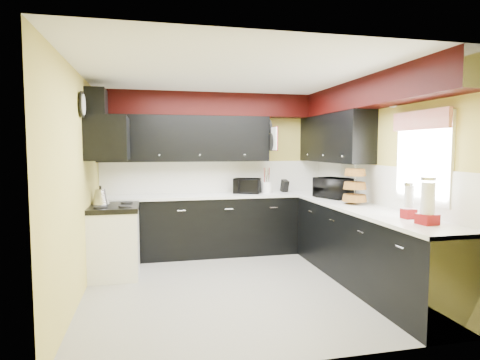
# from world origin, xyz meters

# --- Properties ---
(ground) EXTENTS (3.60, 3.60, 0.00)m
(ground) POSITION_xyz_m (0.00, 0.00, 0.00)
(ground) COLOR gray
(ground) RESTS_ON ground
(wall_back) EXTENTS (3.60, 0.06, 2.50)m
(wall_back) POSITION_xyz_m (0.00, 1.80, 1.25)
(wall_back) COLOR #E0C666
(wall_back) RESTS_ON ground
(wall_right) EXTENTS (0.06, 3.60, 2.50)m
(wall_right) POSITION_xyz_m (1.80, 0.00, 1.25)
(wall_right) COLOR #E0C666
(wall_right) RESTS_ON ground
(wall_left) EXTENTS (0.06, 3.60, 2.50)m
(wall_left) POSITION_xyz_m (-1.80, 0.00, 1.25)
(wall_left) COLOR #E0C666
(wall_left) RESTS_ON ground
(ceiling) EXTENTS (3.60, 3.60, 0.06)m
(ceiling) POSITION_xyz_m (0.00, 0.00, 2.50)
(ceiling) COLOR white
(ceiling) RESTS_ON wall_back
(cab_back) EXTENTS (3.60, 0.60, 0.90)m
(cab_back) POSITION_xyz_m (0.00, 1.50, 0.45)
(cab_back) COLOR black
(cab_back) RESTS_ON ground
(cab_right) EXTENTS (0.60, 3.00, 0.90)m
(cab_right) POSITION_xyz_m (1.50, -0.30, 0.45)
(cab_right) COLOR black
(cab_right) RESTS_ON ground
(counter_back) EXTENTS (3.62, 0.64, 0.04)m
(counter_back) POSITION_xyz_m (0.00, 1.50, 0.92)
(counter_back) COLOR white
(counter_back) RESTS_ON cab_back
(counter_right) EXTENTS (0.64, 3.02, 0.04)m
(counter_right) POSITION_xyz_m (1.50, -0.30, 0.92)
(counter_right) COLOR white
(counter_right) RESTS_ON cab_right
(splash_back) EXTENTS (3.60, 0.02, 0.50)m
(splash_back) POSITION_xyz_m (0.00, 1.79, 1.19)
(splash_back) COLOR white
(splash_back) RESTS_ON counter_back
(splash_right) EXTENTS (0.02, 3.60, 0.50)m
(splash_right) POSITION_xyz_m (1.79, 0.00, 1.19)
(splash_right) COLOR white
(splash_right) RESTS_ON counter_right
(upper_back) EXTENTS (2.60, 0.35, 0.70)m
(upper_back) POSITION_xyz_m (-0.50, 1.62, 1.80)
(upper_back) COLOR black
(upper_back) RESTS_ON wall_back
(upper_right) EXTENTS (0.35, 1.80, 0.70)m
(upper_right) POSITION_xyz_m (1.62, 0.90, 1.80)
(upper_right) COLOR black
(upper_right) RESTS_ON wall_right
(soffit_back) EXTENTS (3.60, 0.36, 0.35)m
(soffit_back) POSITION_xyz_m (0.00, 1.62, 2.33)
(soffit_back) COLOR black
(soffit_back) RESTS_ON wall_back
(soffit_right) EXTENTS (0.36, 3.24, 0.35)m
(soffit_right) POSITION_xyz_m (1.62, -0.18, 2.33)
(soffit_right) COLOR black
(soffit_right) RESTS_ON wall_right
(stove) EXTENTS (0.60, 0.75, 0.86)m
(stove) POSITION_xyz_m (-1.50, 0.75, 0.43)
(stove) COLOR white
(stove) RESTS_ON ground
(cooktop) EXTENTS (0.62, 0.77, 0.06)m
(cooktop) POSITION_xyz_m (-1.50, 0.75, 0.89)
(cooktop) COLOR black
(cooktop) RESTS_ON stove
(hood) EXTENTS (0.50, 0.78, 0.55)m
(hood) POSITION_xyz_m (-1.55, 0.75, 1.78)
(hood) COLOR black
(hood) RESTS_ON wall_left
(hood_duct) EXTENTS (0.24, 0.40, 0.40)m
(hood_duct) POSITION_xyz_m (-1.68, 0.75, 2.20)
(hood_duct) COLOR black
(hood_duct) RESTS_ON wall_left
(window) EXTENTS (0.03, 0.86, 0.96)m
(window) POSITION_xyz_m (1.79, -0.90, 1.55)
(window) COLOR white
(window) RESTS_ON wall_right
(valance) EXTENTS (0.04, 0.88, 0.20)m
(valance) POSITION_xyz_m (1.73, -0.90, 1.95)
(valance) COLOR red
(valance) RESTS_ON wall_right
(pan_top) EXTENTS (0.03, 0.22, 0.40)m
(pan_top) POSITION_xyz_m (0.82, 1.55, 2.00)
(pan_top) COLOR black
(pan_top) RESTS_ON upper_back
(pan_mid) EXTENTS (0.03, 0.28, 0.46)m
(pan_mid) POSITION_xyz_m (0.82, 1.42, 1.75)
(pan_mid) COLOR black
(pan_mid) RESTS_ON upper_back
(pan_low) EXTENTS (0.03, 0.24, 0.42)m
(pan_low) POSITION_xyz_m (0.82, 1.68, 1.72)
(pan_low) COLOR black
(pan_low) RESTS_ON upper_back
(cut_board) EXTENTS (0.03, 0.26, 0.35)m
(cut_board) POSITION_xyz_m (0.83, 1.30, 1.80)
(cut_board) COLOR white
(cut_board) RESTS_ON upper_back
(baskets) EXTENTS (0.27, 0.27, 0.50)m
(baskets) POSITION_xyz_m (1.52, 0.05, 1.18)
(baskets) COLOR brown
(baskets) RESTS_ON upper_right
(clock) EXTENTS (0.03, 0.30, 0.30)m
(clock) POSITION_xyz_m (-1.77, 0.25, 2.15)
(clock) COLOR black
(clock) RESTS_ON wall_left
(deco_plate) EXTENTS (0.03, 0.24, 0.24)m
(deco_plate) POSITION_xyz_m (1.77, -0.35, 2.25)
(deco_plate) COLOR white
(deco_plate) RESTS_ON wall_right
(toaster_oven) EXTENTS (0.51, 0.48, 0.24)m
(toaster_oven) POSITION_xyz_m (0.46, 1.54, 1.06)
(toaster_oven) COLOR black
(toaster_oven) RESTS_ON counter_back
(microwave) EXTENTS (0.52, 0.62, 0.29)m
(microwave) POSITION_xyz_m (1.54, 0.68, 1.09)
(microwave) COLOR black
(microwave) RESTS_ON counter_right
(utensil_crock) EXTENTS (0.16, 0.16, 0.17)m
(utensil_crock) POSITION_xyz_m (0.78, 1.54, 1.03)
(utensil_crock) COLOR white
(utensil_crock) RESTS_ON counter_back
(knife_block) EXTENTS (0.11, 0.14, 0.20)m
(knife_block) POSITION_xyz_m (1.10, 1.58, 1.04)
(knife_block) COLOR black
(knife_block) RESTS_ON counter_back
(kettle) EXTENTS (0.23, 0.23, 0.20)m
(kettle) POSITION_xyz_m (-1.68, 0.92, 1.02)
(kettle) COLOR #B1B2B6
(kettle) RESTS_ON cooktop
(dispenser_a) EXTENTS (0.13, 0.13, 0.33)m
(dispenser_a) POSITION_xyz_m (1.54, -1.03, 1.10)
(dispenser_a) COLOR #6F0900
(dispenser_a) RESTS_ON counter_right
(dispenser_b) EXTENTS (0.18, 0.18, 0.43)m
(dispenser_b) POSITION_xyz_m (1.51, -1.35, 1.16)
(dispenser_b) COLOR maroon
(dispenser_b) RESTS_ON counter_right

